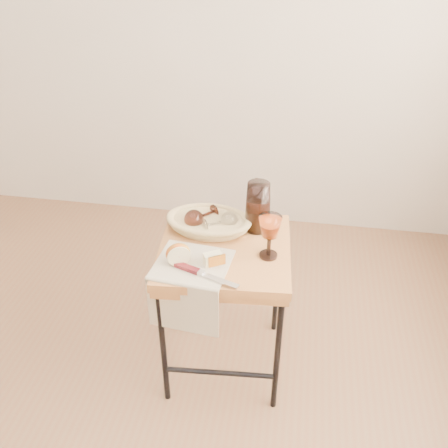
% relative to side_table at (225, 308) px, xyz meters
% --- Properties ---
extents(side_table, '(0.55, 0.55, 0.65)m').
position_rel_side_table_xyz_m(side_table, '(0.00, 0.00, 0.00)').
color(side_table, brown).
rests_on(side_table, floor).
extents(tea_towel, '(0.30, 0.27, 0.01)m').
position_rel_side_table_xyz_m(tea_towel, '(-0.10, -0.13, 0.33)').
color(tea_towel, beige).
rests_on(tea_towel, side_table).
extents(bread_basket, '(0.32, 0.23, 0.05)m').
position_rel_side_table_xyz_m(bread_basket, '(-0.09, 0.11, 0.35)').
color(bread_basket, tan).
rests_on(bread_basket, side_table).
extents(goblet_lying_a, '(0.15, 0.15, 0.08)m').
position_rel_side_table_xyz_m(goblet_lying_a, '(-0.11, 0.13, 0.38)').
color(goblet_lying_a, '#492119').
rests_on(goblet_lying_a, bread_basket).
extents(goblet_lying_b, '(0.14, 0.12, 0.07)m').
position_rel_side_table_xyz_m(goblet_lying_b, '(-0.04, 0.10, 0.37)').
color(goblet_lying_b, white).
rests_on(goblet_lying_b, bread_basket).
extents(pitcher, '(0.22, 0.27, 0.25)m').
position_rel_side_table_xyz_m(pitcher, '(0.11, 0.15, 0.43)').
color(pitcher, black).
rests_on(pitcher, side_table).
extents(wine_goblet, '(0.11, 0.11, 0.18)m').
position_rel_side_table_xyz_m(wine_goblet, '(0.17, -0.03, 0.42)').
color(wine_goblet, white).
rests_on(wine_goblet, side_table).
extents(apple_half, '(0.10, 0.08, 0.09)m').
position_rel_side_table_xyz_m(apple_half, '(-0.15, -0.14, 0.37)').
color(apple_half, '#AD0805').
rests_on(apple_half, tea_towel).
extents(apple_wedge, '(0.08, 0.06, 0.05)m').
position_rel_side_table_xyz_m(apple_wedge, '(-0.03, -0.12, 0.35)').
color(apple_wedge, beige).
rests_on(apple_wedge, tea_towel).
extents(table_knife, '(0.25, 0.11, 0.02)m').
position_rel_side_table_xyz_m(table_knife, '(-0.05, -0.20, 0.34)').
color(table_knife, silver).
rests_on(table_knife, tea_towel).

